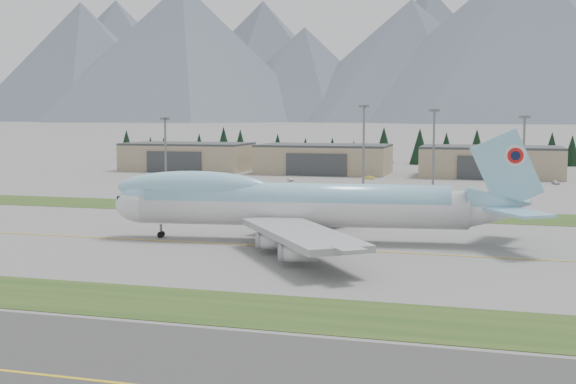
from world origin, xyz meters
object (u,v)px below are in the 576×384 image
(hangar_center, at_px, (324,159))
(service_vehicle_a, at_px, (290,181))
(service_vehicle_c, at_px, (556,184))
(boeing_747_freighter, at_px, (297,204))
(service_vehicle_b, at_px, (370,179))
(hangar_left, at_px, (188,157))
(hangar_right, at_px, (491,162))

(hangar_center, height_order, service_vehicle_a, hangar_center)
(service_vehicle_c, bearing_deg, boeing_747_freighter, -130.46)
(boeing_747_freighter, relative_size, service_vehicle_b, 21.88)
(service_vehicle_a, distance_m, service_vehicle_c, 84.17)
(hangar_left, xyz_separation_m, hangar_center, (55.00, 0.00, 0.00))
(hangar_left, distance_m, service_vehicle_b, 78.39)
(hangar_center, bearing_deg, service_vehicle_a, -96.05)
(hangar_center, distance_m, service_vehicle_a, 35.07)
(hangar_center, bearing_deg, service_vehicle_c, -16.05)
(service_vehicle_b, distance_m, service_vehicle_c, 59.32)
(boeing_747_freighter, relative_size, hangar_left, 1.56)
(hangar_left, bearing_deg, service_vehicle_b, -15.25)
(service_vehicle_b, relative_size, service_vehicle_c, 0.92)
(boeing_747_freighter, bearing_deg, service_vehicle_a, 98.31)
(service_vehicle_a, relative_size, service_vehicle_b, 1.17)
(hangar_center, xyz_separation_m, service_vehicle_b, (20.45, -20.56, -5.39))
(boeing_747_freighter, height_order, service_vehicle_b, boeing_747_freighter)
(service_vehicle_a, relative_size, service_vehicle_c, 1.07)
(service_vehicle_a, xyz_separation_m, service_vehicle_c, (83.37, 11.53, 0.00))
(hangar_right, height_order, service_vehicle_b, hangar_right)
(hangar_center, bearing_deg, boeing_747_freighter, -79.25)
(hangar_right, distance_m, service_vehicle_c, 30.72)
(hangar_left, height_order, hangar_right, same)
(boeing_747_freighter, xyz_separation_m, service_vehicle_b, (-6.76, 122.81, -6.47))
(hangar_right, relative_size, service_vehicle_a, 12.01)
(hangar_left, distance_m, hangar_center, 55.00)
(hangar_center, height_order, service_vehicle_c, hangar_center)
(boeing_747_freighter, relative_size, service_vehicle_c, 20.05)
(boeing_747_freighter, height_order, hangar_right, boeing_747_freighter)
(service_vehicle_a, bearing_deg, hangar_right, 3.79)
(service_vehicle_a, bearing_deg, hangar_center, 59.31)
(service_vehicle_c, bearing_deg, hangar_center, 147.05)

